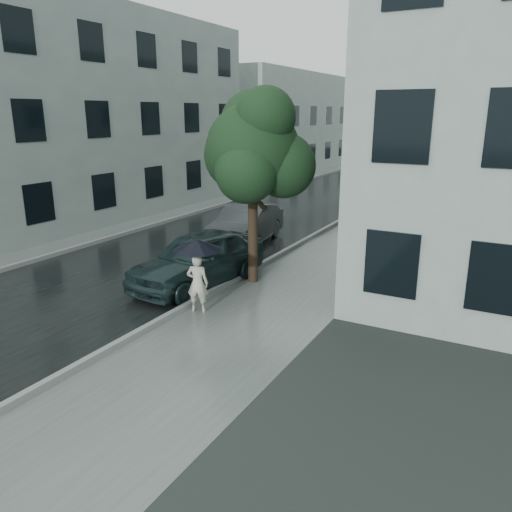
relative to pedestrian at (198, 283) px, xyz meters
The scene contains 14 objects.
ground 1.45m from the pedestrian, 13.03° to the right, with size 120.00×120.00×0.00m, color black.
sidewalk 11.84m from the pedestrian, 82.95° to the left, with size 3.50×60.00×0.01m, color slate.
kerb_near 11.75m from the pedestrian, 91.83° to the left, with size 0.15×60.00×0.15m, color slate.
asphalt_road 12.37m from the pedestrian, 108.29° to the left, with size 6.85×60.00×0.00m, color black.
kerb_far 13.87m from the pedestrian, 122.18° to the left, with size 0.15×60.00×0.15m, color slate.
sidewalk_far 14.38m from the pedestrian, 125.30° to the left, with size 1.70×60.00×0.01m, color #4C5451.
building_far_a 15.28m from the pedestrian, 148.44° to the left, with size 7.02×20.00×9.50m.
building_far_b 32.43m from the pedestrian, 112.93° to the left, with size 7.02×18.00×8.00m.
pedestrian is the anchor object (origin of this frame).
umbrella 1.02m from the pedestrian, 35.45° to the right, with size 1.55×1.55×1.03m.
street_tree 4.23m from the pedestrian, 88.16° to the left, with size 3.45×3.13×5.59m.
lamp_post 13.37m from the pedestrian, 89.86° to the left, with size 0.83×0.42×5.62m.
car_near 2.12m from the pedestrian, 124.24° to the left, with size 1.86×4.63×1.58m, color #1A2B2C.
car_far 6.87m from the pedestrian, 109.57° to the left, with size 1.60×4.60×1.52m, color #26292B.
Camera 1 is at (5.74, -9.43, 4.91)m, focal length 35.00 mm.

